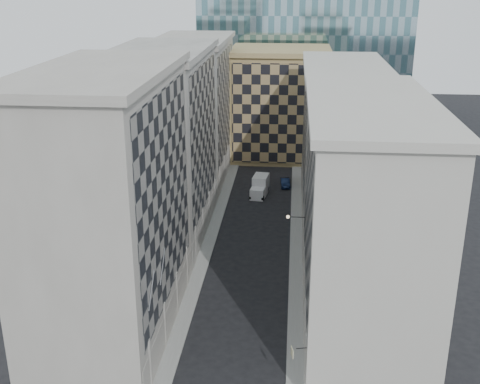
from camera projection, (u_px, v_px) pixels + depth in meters
The scene contains 13 objects.
sidewalk_west at pixel (209, 242), 72.64m from camera, with size 1.50×100.00×0.15m, color gray.
sidewalk_east at pixel (296, 245), 71.74m from camera, with size 1.50×100.00×0.15m, color gray.
bldg_left_a at pixel (111, 208), 51.31m from camera, with size 10.80×22.80×23.70m.
bldg_left_b at pixel (164, 145), 72.07m from camera, with size 10.80×22.80×22.70m.
bldg_left_c at pixel (194, 110), 92.82m from camera, with size 10.80×22.80×21.70m.
bldg_right_a at pixel (362, 215), 53.72m from camera, with size 10.80×26.80×20.70m.
bldg_right_b at pixel (342, 141), 79.14m from camera, with size 10.80×28.80×19.70m.
tan_block at pixel (280, 103), 104.27m from camera, with size 16.80×14.80×18.80m.
flagpoles_left at pixel (157, 278), 47.52m from camera, with size 0.10×6.33×2.33m.
bracket_lamp at pixel (290, 217), 64.11m from camera, with size 1.98×0.36×0.36m.
box_truck at pixel (260, 187), 87.98m from camera, with size 2.70×5.28×2.77m.
dark_car at pixel (285, 183), 91.63m from camera, with size 1.33×3.80×1.25m, color #0E1A36.
shop_sign at pixel (293, 352), 45.22m from camera, with size 1.23×0.73×0.82m.
Camera 1 is at (4.45, -35.55, 30.66)m, focal length 45.00 mm.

